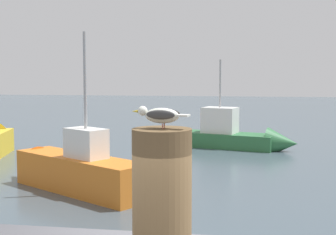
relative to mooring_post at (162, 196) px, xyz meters
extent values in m
cylinder|color=brown|center=(0.00, 0.00, 0.00)|extent=(0.39, 0.39, 0.88)
cylinder|color=#C67060|center=(0.01, 0.02, 0.46)|extent=(0.01, 0.01, 0.04)
cylinder|color=#C67060|center=(0.01, -0.02, 0.46)|extent=(0.01, 0.01, 0.04)
ellipsoid|color=white|center=(0.00, 0.00, 0.52)|extent=(0.24, 0.13, 0.10)
sphere|color=white|center=(-0.13, 0.02, 0.55)|extent=(0.06, 0.06, 0.06)
cone|color=yellow|center=(-0.18, 0.03, 0.55)|extent=(0.05, 0.03, 0.02)
cube|color=white|center=(0.14, -0.02, 0.53)|extent=(0.08, 0.09, 0.01)
ellipsoid|color=#383838|center=(0.02, 0.05, 0.53)|extent=(0.19, 0.06, 0.06)
ellipsoid|color=#383838|center=(0.00, -0.06, 0.53)|extent=(0.19, 0.06, 0.06)
cube|color=orange|center=(-3.61, 8.54, -1.77)|extent=(4.09, 3.14, 0.91)
cone|color=orange|center=(-5.59, 9.81, -1.72)|extent=(1.31, 1.31, 0.94)
cube|color=white|center=(-3.37, 8.39, -0.94)|extent=(1.23, 1.10, 0.74)
cylinder|color=#A5A5A8|center=(-3.37, 8.39, 0.62)|extent=(0.08, 0.08, 2.39)
cube|color=#2D6B3D|center=(-0.25, 16.55, -1.93)|extent=(4.23, 2.34, 0.59)
cone|color=#2D6B3D|center=(2.00, 15.92, -1.90)|extent=(1.43, 1.43, 1.16)
cube|color=white|center=(-0.46, 16.61, -1.11)|extent=(1.56, 1.30, 1.04)
cylinder|color=#A5A5A8|center=(-0.46, 16.61, 0.38)|extent=(0.08, 0.08, 1.94)
camera|label=1|loc=(0.53, -3.04, 0.80)|focal=51.54mm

